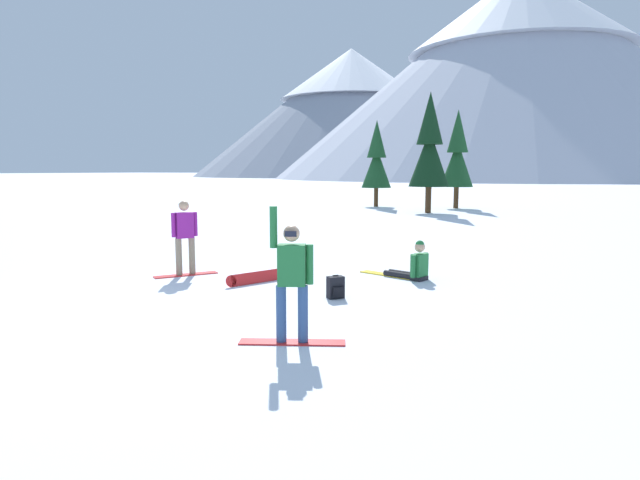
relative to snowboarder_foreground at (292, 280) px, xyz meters
name	(u,v)px	position (x,y,z in m)	size (l,w,h in m)	color
ground_plane	(96,319)	(-3.68, -0.37, -0.95)	(800.00, 800.00, 0.00)	white
snowboarder_foreground	(292,280)	(0.00, 0.00, 0.00)	(1.54, 0.91, 2.02)	red
snowboarder_midground	(185,236)	(-4.95, 3.44, 0.01)	(1.09, 1.41, 1.81)	red
snowboarder_background	(413,266)	(0.10, 5.47, -0.64)	(1.80, 0.88, 0.93)	black
loose_snowboard_near_left	(258,277)	(-2.90, 3.48, -0.82)	(0.72, 1.57, 0.26)	red
backpack_black	(336,288)	(-0.67, 2.90, -0.74)	(0.37, 0.37, 0.47)	black
pine_tree_slender	(377,160)	(-10.18, 29.43, 2.28)	(2.05, 2.05, 5.94)	#472D19
pine_tree_broad	(457,155)	(-4.78, 30.14, 2.57)	(2.13, 2.13, 6.47)	#472D19
pine_tree_tall	(429,147)	(-5.31, 25.43, 2.89)	(2.38, 2.38, 7.07)	#472D19
peak_east_ridge	(351,110)	(-86.71, 197.48, 24.89)	(123.63, 123.63, 49.46)	#8C93A3
peak_west_ridge	(519,71)	(-20.74, 171.31, 30.72)	(145.09, 145.09, 60.63)	#B2B7C6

